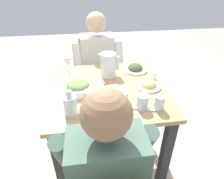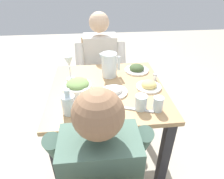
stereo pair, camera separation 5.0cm
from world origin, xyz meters
The scene contains 19 objects.
ground_plane centered at (0.00, 0.00, 0.00)m, with size 8.00×8.00×0.00m, color #B7AD99.
dining_table centered at (0.00, 0.00, 0.61)m, with size 0.82×0.82×0.75m.
chair_far centered at (-0.02, 0.78, 0.48)m, with size 0.40×0.40×0.86m.
diner_near centered at (-0.08, -0.57, 0.63)m, with size 0.48×0.53×1.15m.
diner_far centered at (-0.02, 0.57, 0.63)m, with size 0.48×0.53×1.15m.
water_pitcher centered at (0.03, 0.19, 0.85)m, with size 0.16×0.12×0.19m.
salad_bowl centered at (-0.21, -0.02, 0.79)m, with size 0.19×0.19×0.09m.
plate_rice_curry centered at (-0.08, -0.30, 0.77)m, with size 0.19×0.19×0.05m.
plate_yoghurt centered at (0.04, -0.07, 0.77)m, with size 0.19×0.19×0.05m.
plate_dolmas centered at (0.27, 0.25, 0.77)m, with size 0.20×0.20×0.06m.
plate_fries centered at (0.30, -0.02, 0.77)m, with size 0.18×0.18×0.06m.
water_glass_far_right centered at (0.28, -0.29, 0.80)m, with size 0.06×0.06×0.09m, color silver.
water_glass_center centered at (0.18, -0.26, 0.80)m, with size 0.08×0.08×0.09m, color silver.
water_glass_near_left centered at (-0.14, -0.17, 0.80)m, with size 0.07×0.07×0.09m, color silver.
wine_glass centered at (-0.27, 0.16, 0.89)m, with size 0.08×0.08×0.20m.
oil_carafe centered at (-0.25, -0.26, 0.81)m, with size 0.08×0.08×0.16m.
salt_shaker centered at (0.37, 0.08, 0.78)m, with size 0.03×0.03×0.05m.
fork_near centered at (-0.11, -0.35, 0.75)m, with size 0.17×0.03×0.01m, color silver.
knife_near centered at (0.17, -0.28, 0.75)m, with size 0.18×0.02×0.01m, color silver.
Camera 2 is at (-0.09, -1.19, 1.49)m, focal length 31.11 mm.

